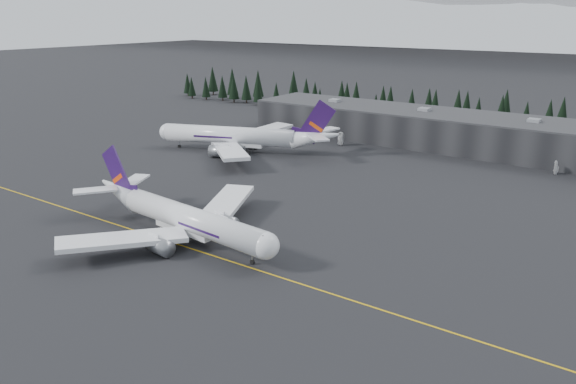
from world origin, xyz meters
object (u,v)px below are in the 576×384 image
Objects in this scene: jet_main at (178,216)px; gse_vehicle_a at (341,143)px; gse_vehicle_b at (556,172)px; terminal at (448,130)px; jet_parked at (245,137)px.

jet_main is 102.56m from gse_vehicle_a.
gse_vehicle_a is at bearing -105.97° from gse_vehicle_b.
jet_main reaches higher than gse_vehicle_a.
jet_main is at bearing -74.36° from gse_vehicle_a.
gse_vehicle_a is at bearing -146.63° from terminal.
gse_vehicle_a is 1.20× the size of gse_vehicle_b.
jet_parked is at bearing 124.15° from jet_main.
gse_vehicle_a is (-16.33, 101.16, -4.26)m from jet_main.
gse_vehicle_b reaches higher than gse_vehicle_a.
terminal is at bearing -158.53° from jet_parked.
terminal is at bearing 39.85° from gse_vehicle_a.
jet_parked is 104.58m from gse_vehicle_b.
jet_main is (-17.35, -123.35, -1.30)m from terminal.
jet_parked is (-39.47, 71.60, 0.69)m from jet_main.
gse_vehicle_b is (42.14, -18.29, -5.55)m from terminal.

